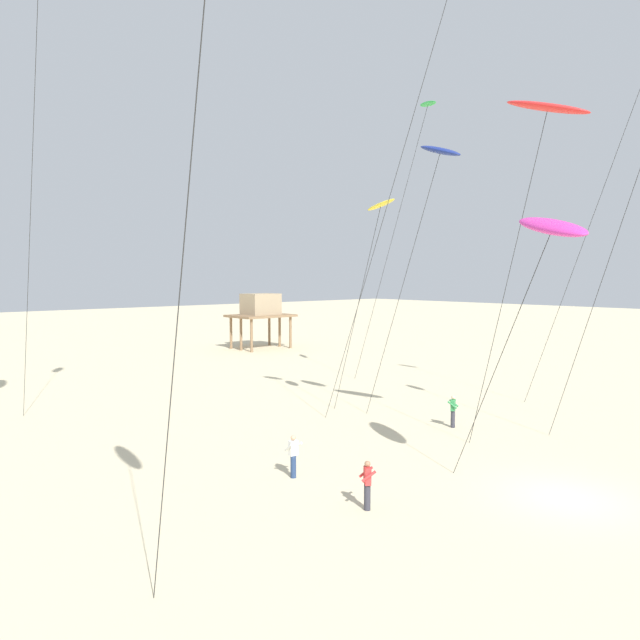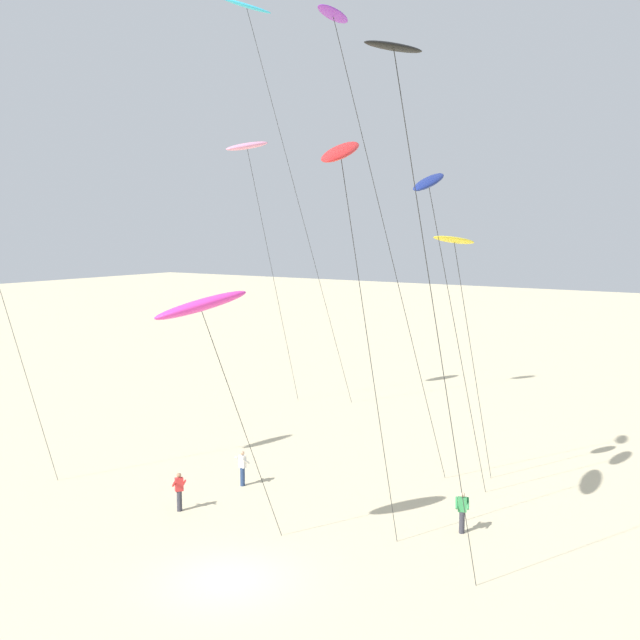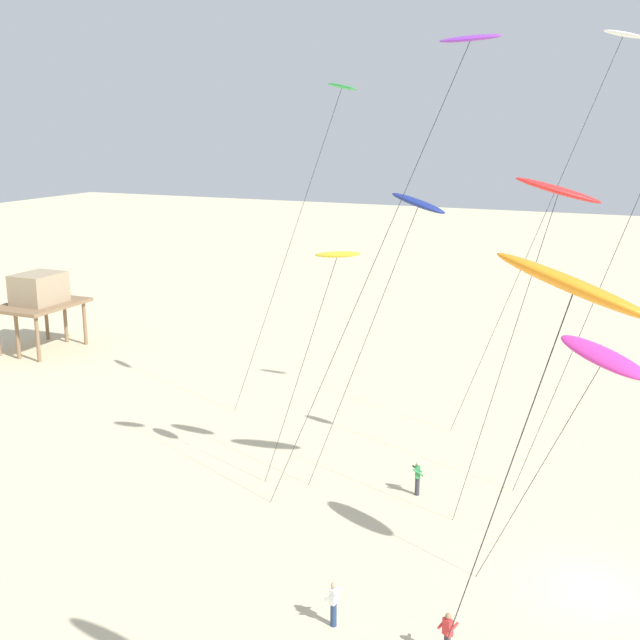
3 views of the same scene
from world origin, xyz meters
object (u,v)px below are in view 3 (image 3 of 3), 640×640
object	(u,v)px
kite_navy	(417,206)
kite_orange	(572,291)
kite_flyer_nearest	(334,603)
kite_flyer_furthest	(418,477)
kite_white	(616,51)
kite_yellow	(336,257)
kite_flyer_middle	(447,635)
kite_purple	(465,52)
kite_red	(558,192)
stilt_house	(39,294)
kite_magenta	(603,358)
kite_green	(338,99)

from	to	relation	value
kite_navy	kite_orange	size ratio (longest dim) A/B	0.96
kite_flyer_nearest	kite_flyer_furthest	distance (m)	10.85
kite_orange	kite_white	world-z (taller)	kite_white
kite_yellow	kite_flyer_middle	distance (m)	15.77
kite_white	kite_yellow	world-z (taller)	kite_white
kite_orange	kite_purple	size ratio (longest dim) A/B	0.74
kite_red	stilt_house	bearing A→B (deg)	70.15
kite_red	kite_purple	xyz separation A→B (m)	(-2.24, 3.21, 4.94)
kite_orange	kite_yellow	xyz separation A→B (m)	(17.03, 11.63, -2.77)
kite_flyer_middle	stilt_house	distance (m)	44.36
kite_navy	kite_flyer_middle	xyz separation A→B (m)	(-9.37, -4.31, -12.73)
kite_white	kite_yellow	size ratio (longest dim) A/B	1.80
kite_magenta	kite_flyer_middle	bearing A→B (deg)	142.53
kite_orange	kite_magenta	bearing A→B (deg)	1.07
kite_magenta	stilt_house	size ratio (longest dim) A/B	1.57
kite_navy	kite_white	xyz separation A→B (m)	(9.28, -6.44, 6.49)
kite_purple	kite_flyer_nearest	bearing A→B (deg)	161.79
kite_green	kite_white	xyz separation A→B (m)	(2.07, -13.02, 2.03)
kite_yellow	kite_flyer_nearest	distance (m)	14.15
kite_white	kite_flyer_furthest	bearing A→B (deg)	139.55
kite_flyer_middle	kite_flyer_nearest	bearing A→B (deg)	88.15
kite_red	kite_flyer_middle	world-z (taller)	kite_red
stilt_house	kite_navy	bearing A→B (deg)	-112.15
kite_navy	kite_yellow	distance (m)	4.12
kite_red	kite_white	size ratio (longest dim) A/B	0.71
kite_purple	kite_white	world-z (taller)	kite_white
kite_green	kite_yellow	size ratio (longest dim) A/B	1.61
kite_yellow	stilt_house	size ratio (longest dim) A/B	1.84
kite_red	kite_flyer_nearest	xyz separation A→B (m)	(-8.76, 5.35, -13.52)
kite_orange	kite_purple	world-z (taller)	kite_purple
kite_navy	kite_green	xyz separation A→B (m)	(7.21, 6.58, 4.46)
kite_green	kite_yellow	distance (m)	10.67
kite_green	kite_white	distance (m)	13.33
kite_flyer_nearest	kite_flyer_furthest	world-z (taller)	same
kite_red	kite_magenta	size ratio (longest dim) A/B	1.50
kite_white	kite_flyer_furthest	xyz separation A→B (m)	(-7.68, 6.54, -19.22)
kite_green	stilt_house	size ratio (longest dim) A/B	2.97
kite_flyer_middle	kite_yellow	bearing A→B (deg)	40.75
kite_green	stilt_house	world-z (taller)	kite_green
kite_navy	kite_flyer_furthest	distance (m)	12.83
kite_red	kite_orange	bearing A→B (deg)	-171.21
kite_navy	kite_green	size ratio (longest dim) A/B	0.75
kite_purple	kite_magenta	world-z (taller)	kite_purple
kite_green	kite_flyer_furthest	bearing A→B (deg)	-130.89
kite_navy	stilt_house	xyz separation A→B (m)	(13.62, 33.47, -9.28)
stilt_house	kite_yellow	bearing A→B (deg)	-115.04
kite_green	kite_orange	xyz separation A→B (m)	(-24.66, -14.80, -3.97)
kite_navy	kite_yellow	size ratio (longest dim) A/B	1.21
kite_orange	stilt_house	world-z (taller)	kite_orange
kite_magenta	kite_yellow	distance (m)	12.28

